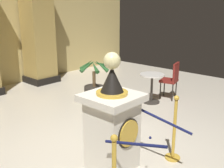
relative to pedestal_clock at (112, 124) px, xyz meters
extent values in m
plane|color=beige|center=(0.21, 0.20, -0.69)|extent=(12.28, 12.28, 0.00)
cube|color=silver|center=(0.00, 0.00, -0.17)|extent=(0.60, 0.60, 1.04)
cube|color=silver|center=(0.00, 0.00, 0.40)|extent=(0.75, 0.75, 0.10)
cylinder|color=gold|center=(0.00, -0.31, -0.05)|extent=(0.38, 0.03, 0.38)
cylinder|color=black|center=(0.00, -0.30, -0.05)|extent=(0.43, 0.01, 0.43)
cylinder|color=gold|center=(0.00, 0.00, 0.47)|extent=(0.45, 0.45, 0.04)
cone|color=black|center=(0.00, 0.00, 0.67)|extent=(0.33, 0.33, 0.35)
cylinder|color=gold|center=(0.00, 0.00, 0.83)|extent=(0.03, 0.03, 0.06)
sphere|color=beige|center=(0.00, 0.00, 0.92)|extent=(0.24, 0.24, 0.24)
sphere|color=gold|center=(-0.80, -0.75, 0.34)|extent=(0.08, 0.08, 0.08)
cylinder|color=gold|center=(0.81, -0.56, -0.68)|extent=(0.24, 0.24, 0.03)
cylinder|color=gold|center=(0.81, -0.56, -0.21)|extent=(0.05, 0.05, 0.97)
sphere|color=gold|center=(0.81, -0.56, 0.32)|extent=(0.08, 0.08, 0.08)
cylinder|color=#141947|center=(-0.40, -0.70, 0.10)|extent=(0.14, 0.82, 0.22)
cylinder|color=#141947|center=(0.41, -0.61, 0.10)|extent=(0.14, 0.82, 0.22)
sphere|color=#141947|center=(0.00, -0.66, 0.01)|extent=(0.04, 0.04, 0.04)
cube|color=black|center=(2.03, 4.90, -0.59)|extent=(0.86, 0.86, 0.20)
cube|color=tan|center=(2.03, 4.90, 1.04)|extent=(0.75, 0.75, 3.46)
cylinder|color=#2D2823|center=(1.86, 2.30, -0.50)|extent=(0.50, 0.50, 0.39)
cylinder|color=brown|center=(1.86, 2.30, -0.11)|extent=(0.08, 0.08, 0.38)
cone|color=#265928|center=(2.06, 2.29, 0.24)|extent=(0.42, 0.12, 0.24)
cone|color=#265928|center=(1.93, 2.49, 0.24)|extent=(0.20, 0.40, 0.30)
cone|color=#265928|center=(1.80, 2.49, 0.24)|extent=(0.20, 0.38, 0.35)
cone|color=#265928|center=(1.66, 2.33, 0.24)|extent=(0.41, 0.16, 0.29)
cone|color=#265928|center=(1.74, 2.14, 0.24)|extent=(0.28, 0.39, 0.31)
cone|color=#265928|center=(1.94, 2.12, 0.24)|extent=(0.22, 0.38, 0.34)
cylinder|color=#332D28|center=(2.77, 1.19, -0.68)|extent=(0.42, 0.42, 0.03)
cylinder|color=#332D28|center=(2.77, 1.19, -0.34)|extent=(0.06, 0.06, 0.71)
cylinder|color=silver|center=(2.77, 1.19, 0.02)|extent=(0.60, 0.60, 0.03)
cylinder|color=black|center=(3.43, 1.24, -0.47)|extent=(0.03, 0.03, 0.45)
cylinder|color=black|center=(3.12, 1.16, -0.47)|extent=(0.03, 0.03, 0.45)
cylinder|color=black|center=(3.51, 0.93, -0.47)|extent=(0.03, 0.03, 0.45)
cylinder|color=black|center=(3.20, 0.85, -0.47)|extent=(0.03, 0.03, 0.45)
cube|color=maroon|center=(3.32, 1.04, -0.21)|extent=(0.48, 0.48, 0.06)
cube|color=maroon|center=(3.36, 0.88, 0.04)|extent=(0.40, 0.14, 0.45)
camera|label=1|loc=(-2.67, -2.42, 1.63)|focal=43.66mm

